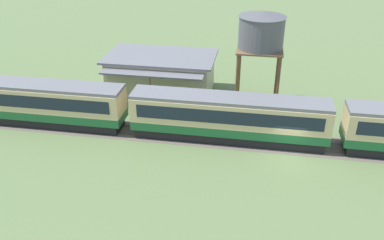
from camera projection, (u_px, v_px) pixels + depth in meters
ground_plane at (288, 156)px, 34.12m from camera, size 600.00×600.00×0.00m
passenger_train at (131, 109)px, 36.87m from camera, size 72.44×2.91×4.16m
railway_track at (90, 127)px, 38.58m from camera, size 135.09×3.60×0.04m
station_building at (161, 74)px, 44.66m from camera, size 11.80×8.19×4.31m
water_tower at (261, 32)px, 39.61m from camera, size 4.67×4.67×9.70m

